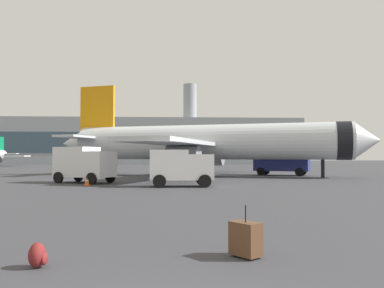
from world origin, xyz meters
The scene contains 9 objects.
airplane_at_gate centered at (4.03, 38.94, 3.66)m, with size 34.69×31.74×10.50m.
service_truck centered at (-6.74, 28.10, 1.61)m, with size 5.26×4.29×2.90m.
fuel_truck centered at (12.74, 39.92, 1.77)m, with size 6.44×4.84×3.20m.
cargo_van centered at (0.92, 23.72, 1.45)m, with size 4.41×2.33×2.60m.
safety_cone_near centered at (3.22, 42.22, 0.38)m, with size 0.44×0.44×0.77m.
safety_cone_mid centered at (-5.92, 25.26, 0.30)m, with size 0.44×0.44×0.61m.
rolling_suitcase centered at (1.73, 4.07, 0.39)m, with size 0.71×0.75×1.10m.
traveller_backpack centered at (-2.40, 3.51, 0.23)m, with size 0.36×0.40×0.48m.
terminal_building centered at (-9.11, 126.87, 7.16)m, with size 102.63×20.82×26.12m.
Camera 1 is at (0.11, -4.32, 2.14)m, focal length 37.17 mm.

